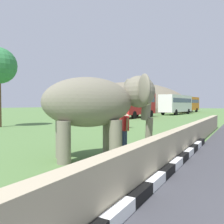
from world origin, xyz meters
The scene contains 10 objects.
striped_curb centered at (-0.35, 3.85, 0.12)m, with size 16.20×0.20×0.24m.
barrier_parapet centered at (2.00, 4.15, 0.50)m, with size 28.00×0.36×1.00m, color tan.
elephant centered at (2.74, 6.52, 1.90)m, with size 3.84×3.83×2.91m.
person_handler centered at (4.31, 6.31, 0.93)m, with size 0.45×0.57×1.66m.
bus_red centered at (25.85, 15.34, 2.08)m, with size 8.22×3.06×3.50m.
bus_white centered at (38.77, 13.00, 2.08)m, with size 10.11×3.69×3.50m.
bus_orange centered at (50.77, 13.52, 2.08)m, with size 9.71×3.65×3.50m.
cow_near centered at (10.21, 10.12, 0.87)m, with size 1.82×1.36×1.23m.
cow_mid centered at (12.16, 10.65, 0.87)m, with size 0.86×1.93×1.23m.
hill_east centered at (55.00, 30.06, 0.00)m, with size 41.40×33.12×15.57m.
Camera 1 is at (-4.05, 2.12, 1.88)m, focal length 37.55 mm.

